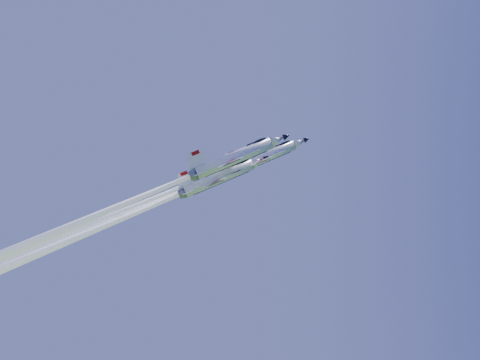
{
  "coord_description": "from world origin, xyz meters",
  "views": [
    {
      "loc": [
        2.02,
        -93.24,
        65.29
      ],
      "look_at": [
        0.0,
        0.0,
        81.44
      ],
      "focal_mm": 40.0,
      "sensor_mm": 36.0,
      "label": 1
    }
  ],
  "objects_px": {
    "jet_lead": "(165,199)",
    "jet_right": "(115,208)",
    "jet_left": "(140,204)",
    "jet_slot": "(95,230)"
  },
  "relations": [
    {
      "from": "jet_lead",
      "to": "jet_right",
      "type": "xyz_separation_m",
      "value": [
        -6.81,
        -7.64,
        -2.47
      ]
    },
    {
      "from": "jet_lead",
      "to": "jet_right",
      "type": "distance_m",
      "value": 10.52
    },
    {
      "from": "jet_lead",
      "to": "jet_left",
      "type": "distance_m",
      "value": 9.27
    },
    {
      "from": "jet_right",
      "to": "jet_slot",
      "type": "distance_m",
      "value": 7.88
    },
    {
      "from": "jet_left",
      "to": "jet_slot",
      "type": "height_order",
      "value": "jet_left"
    },
    {
      "from": "jet_left",
      "to": "jet_right",
      "type": "height_order",
      "value": "jet_right"
    },
    {
      "from": "jet_right",
      "to": "jet_slot",
      "type": "relative_size",
      "value": 0.96
    },
    {
      "from": "jet_left",
      "to": "jet_lead",
      "type": "bearing_deg",
      "value": 29.32
    },
    {
      "from": "jet_right",
      "to": "jet_slot",
      "type": "bearing_deg",
      "value": -149.89
    },
    {
      "from": "jet_lead",
      "to": "jet_slot",
      "type": "relative_size",
      "value": 0.87
    }
  ]
}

